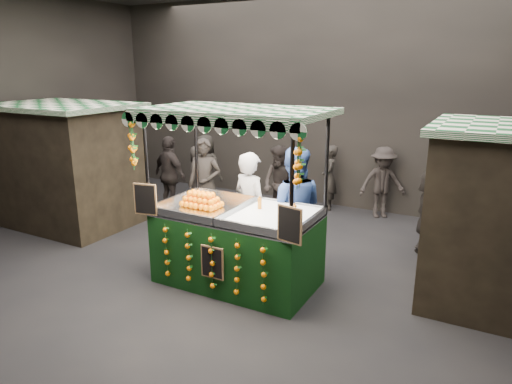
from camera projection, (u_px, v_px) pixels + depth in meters
The scene contains 14 objects.
ground at pixel (213, 282), 7.38m from camera, with size 12.00×12.00×0.00m, color black.
market_hall at pixel (207, 64), 6.47m from camera, with size 12.10×10.10×5.05m.
neighbour_stall_left at pixel (67, 164), 9.90m from camera, with size 3.00×2.20×2.60m.
juice_stall at pixel (237, 232), 7.14m from camera, with size 2.86×1.68×2.77m.
vendor_grey at pixel (250, 209), 7.87m from camera, with size 0.83×0.67×1.98m.
vendor_blue at pixel (293, 209), 7.64m from camera, with size 1.24×1.10×2.11m.
shopper_0 at pixel (204, 185), 9.56m from camera, with size 0.81×0.66×1.93m.
shopper_1 at pixel (280, 185), 9.95m from camera, with size 0.98×0.86×1.71m.
shopper_2 at pixel (170, 175), 10.66m from camera, with size 1.14×0.70×1.81m.
shopper_3 at pixel (382, 183), 10.35m from camera, with size 1.21×1.09×1.63m.
shopper_4 at pixel (206, 168), 11.58m from camera, with size 0.88×0.61×1.71m.
shopper_5 at pixel (430, 214), 8.14m from camera, with size 0.99×1.60×1.65m.
shopper_6 at pixel (329, 178), 10.93m from camera, with size 0.55×0.66×1.56m.
shopper_7 at pixel (199, 178), 10.87m from camera, with size 0.87×0.91×1.58m.
Camera 1 is at (3.82, -5.57, 3.37)m, focal length 32.21 mm.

